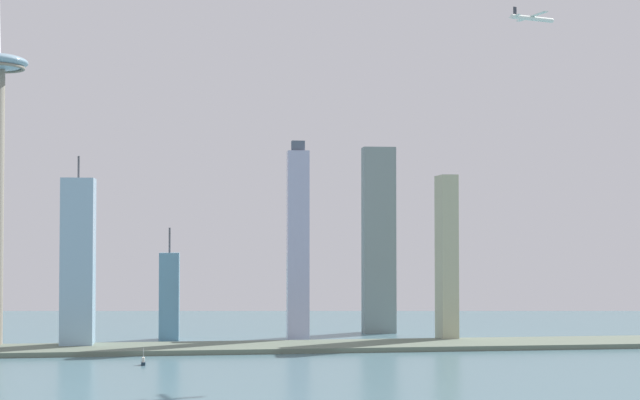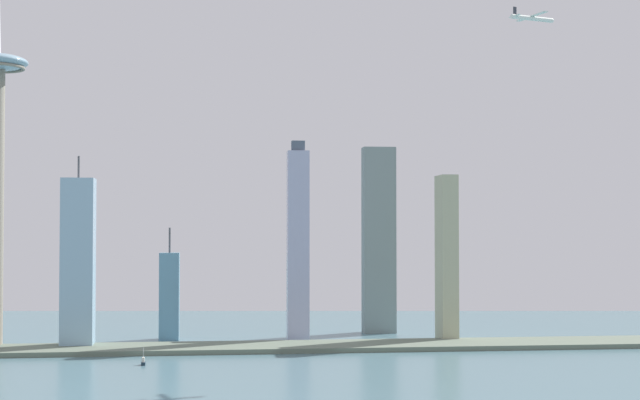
{
  "view_description": "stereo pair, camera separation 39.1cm",
  "coord_description": "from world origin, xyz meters",
  "views": [
    {
      "loc": [
        -119.92,
        -199.75,
        87.67
      ],
      "look_at": [
        -42.08,
        489.13,
        108.9
      ],
      "focal_mm": 52.72,
      "sensor_mm": 36.0,
      "label": 1
    },
    {
      "loc": [
        -119.53,
        -199.79,
        87.67
      ],
      "look_at": [
        -42.08,
        489.13,
        108.9
      ],
      "focal_mm": 52.72,
      "sensor_mm": 36.0,
      "label": 2
    }
  ],
  "objects": [
    {
      "name": "waterfront_pier",
      "position": [
        0.0,
        484.17,
        1.77
      ],
      "size": [
        993.01,
        52.69,
        3.53
      ],
      "primitive_type": "cube",
      "color": "slate",
      "rests_on": "ground"
    },
    {
      "name": "boat_4",
      "position": [
        -164.81,
        414.91,
        1.83
      ],
      "size": [
        2.58,
        6.43,
        11.11
      ],
      "rotation": [
        0.0,
        0.0,
        1.59
      ],
      "color": "#182835",
      "rests_on": "ground"
    },
    {
      "name": "skyscraper_5",
      "position": [
        -55.2,
        525.49,
        75.48
      ],
      "size": [
        16.67,
        14.56,
        155.88
      ],
      "color": "#A3AACB",
      "rests_on": "ground"
    },
    {
      "name": "airplane",
      "position": [
        92.58,
        406.86,
        229.31
      ],
      "size": [
        33.02,
        31.41,
        8.08
      ],
      "rotation": [
        0.0,
        0.0,
        0.29
      ],
      "color": "white"
    },
    {
      "name": "skyscraper_2",
      "position": [
        -218.51,
        500.6,
        62.35
      ],
      "size": [
        23.43,
        18.53,
        140.87
      ],
      "color": "#8CB2C9",
      "rests_on": "ground"
    },
    {
      "name": "skyscraper_7",
      "position": [
        60.35,
        516.39,
        64.67
      ],
      "size": [
        12.78,
        26.26,
        129.34
      ],
      "color": "#A9AC8B",
      "rests_on": "ground"
    },
    {
      "name": "skyscraper_0",
      "position": [
        18.65,
        583.77,
        78.3
      ],
      "size": [
        27.39,
        15.39,
        156.6
      ],
      "color": "gray",
      "rests_on": "ground"
    },
    {
      "name": "skyscraper_1",
      "position": [
        -154.89,
        553.09,
        34.44
      ],
      "size": [
        15.44,
        19.27,
        88.5
      ],
      "color": "#5989A3",
      "rests_on": "ground"
    }
  ]
}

